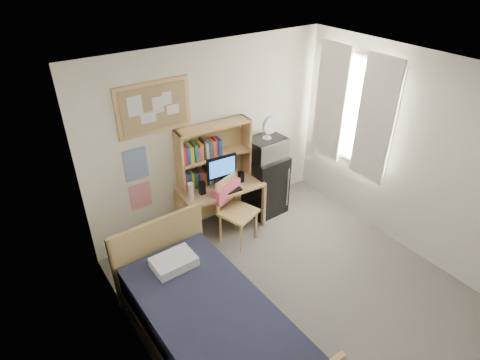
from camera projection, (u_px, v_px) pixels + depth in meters
floor at (308, 304)px, 4.68m from camera, size 3.60×4.20×0.02m
ceiling at (337, 87)px, 3.31m from camera, size 3.60×4.20×0.02m
wall_back at (211, 138)px, 5.47m from camera, size 3.60×0.04×2.60m
wall_left at (152, 291)px, 3.12m from camera, size 0.04×4.20×2.60m
wall_right at (428, 164)px, 4.86m from camera, size 0.04×4.20×2.60m
window_unit at (353, 111)px, 5.52m from camera, size 0.10×1.40×1.70m
curtain_left at (375, 121)px, 5.23m from camera, size 0.04×0.55×1.70m
curtain_right at (330, 103)px, 5.79m from camera, size 0.04×0.55×1.70m
bulletin_board at (154, 108)px, 4.76m from camera, size 0.94×0.03×0.64m
poster_wave at (136, 164)px, 4.96m from camera, size 0.30×0.01×0.42m
poster_japan at (141, 196)px, 5.20m from camera, size 0.28×0.01×0.36m
desk at (221, 207)px, 5.71m from camera, size 1.20×0.66×0.73m
desk_chair at (238, 212)px, 5.41m from camera, size 0.61×0.61×0.95m
mini_fridge at (264, 184)px, 6.04m from camera, size 0.56×0.56×0.93m
bed at (213, 331)px, 3.99m from camera, size 1.16×2.23×0.61m
hutch at (214, 154)px, 5.40m from camera, size 1.05×0.33×0.85m
monitor at (222, 173)px, 5.35m from camera, size 0.43×0.06×0.46m
keyboard at (227, 192)px, 5.36m from camera, size 0.42×0.16×0.02m
speaker_left at (202, 188)px, 5.29m from camera, size 0.08×0.08×0.18m
speaker_right at (241, 177)px, 5.56m from camera, size 0.07×0.07×0.16m
water_bottle at (191, 191)px, 5.17m from camera, size 0.08×0.08×0.24m
hoodie at (226, 191)px, 5.38m from camera, size 0.48×0.29×0.22m
microwave at (266, 148)px, 5.71m from camera, size 0.53×0.41×0.30m
desk_fan at (267, 128)px, 5.55m from camera, size 0.26×0.26×0.31m
pillow at (174, 262)px, 4.32m from camera, size 0.47×0.33×0.11m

